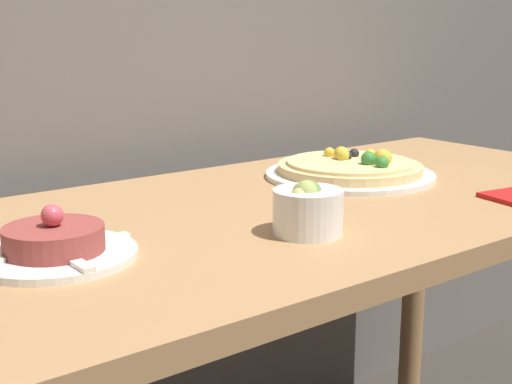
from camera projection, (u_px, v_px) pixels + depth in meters
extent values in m
cube|color=#AD7F51|center=(293.00, 213.00, 1.21)|extent=(1.47, 0.68, 0.03)
cylinder|color=#AD7F51|center=(414.00, 284.00, 1.91)|extent=(0.06, 0.06, 0.70)
cylinder|color=white|center=(350.00, 175.00, 1.40)|extent=(0.33, 0.33, 0.01)
cylinder|color=#E5C17F|center=(350.00, 168.00, 1.40)|extent=(0.28, 0.28, 0.02)
cylinder|color=beige|center=(350.00, 162.00, 1.40)|extent=(0.25, 0.25, 0.01)
sphere|color=black|center=(354.00, 153.00, 1.44)|extent=(0.02, 0.02, 0.02)
sphere|color=gold|center=(342.00, 155.00, 1.41)|extent=(0.03, 0.03, 0.03)
sphere|color=gold|center=(383.00, 158.00, 1.37)|extent=(0.04, 0.04, 0.04)
sphere|color=gold|center=(370.00, 154.00, 1.43)|extent=(0.02, 0.02, 0.02)
sphere|color=gold|center=(329.00, 153.00, 1.45)|extent=(0.02, 0.02, 0.02)
sphere|color=#387F33|center=(369.00, 159.00, 1.36)|extent=(0.03, 0.03, 0.03)
sphere|color=black|center=(347.00, 156.00, 1.42)|extent=(0.02, 0.02, 0.02)
sphere|color=#387F33|center=(382.00, 163.00, 1.34)|extent=(0.03, 0.03, 0.03)
sphere|color=gold|center=(341.00, 154.00, 1.42)|extent=(0.03, 0.03, 0.03)
cylinder|color=white|center=(55.00, 255.00, 0.92)|extent=(0.21, 0.21, 0.01)
cylinder|color=#933D38|center=(54.00, 239.00, 0.91)|extent=(0.13, 0.13, 0.03)
sphere|color=#DB4C5B|center=(52.00, 215.00, 0.91)|extent=(0.03, 0.03, 0.03)
cube|color=white|center=(115.00, 237.00, 0.97)|extent=(0.04, 0.02, 0.01)
cube|color=white|center=(30.00, 234.00, 0.98)|extent=(0.02, 0.04, 0.01)
cube|color=white|center=(83.00, 266.00, 0.85)|extent=(0.02, 0.04, 0.01)
cylinder|color=white|center=(308.00, 212.00, 1.02)|extent=(0.10, 0.10, 0.07)
sphere|color=#A3B25B|center=(314.00, 194.00, 1.01)|extent=(0.03, 0.03, 0.03)
sphere|color=#668E42|center=(309.00, 193.00, 1.01)|extent=(0.04, 0.04, 0.04)
sphere|color=#B7BC70|center=(311.00, 194.00, 1.01)|extent=(0.03, 0.03, 0.03)
sphere|color=#B7BC70|center=(299.00, 196.00, 1.00)|extent=(0.02, 0.02, 0.02)
sphere|color=#A3B25B|center=(307.00, 193.00, 1.01)|extent=(0.04, 0.04, 0.04)
sphere|color=#B7BC70|center=(304.00, 193.00, 1.01)|extent=(0.03, 0.03, 0.03)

